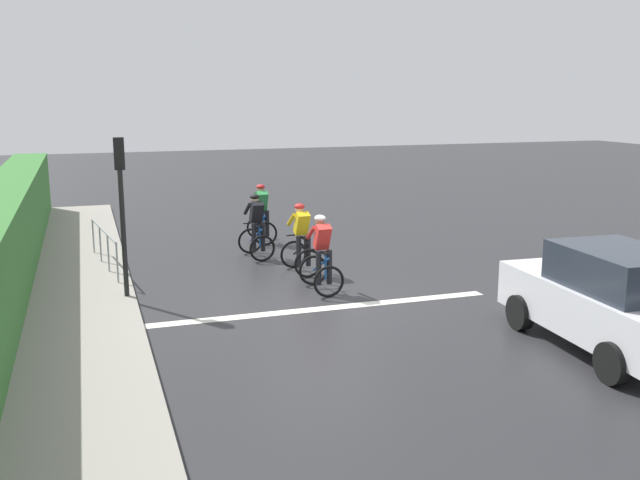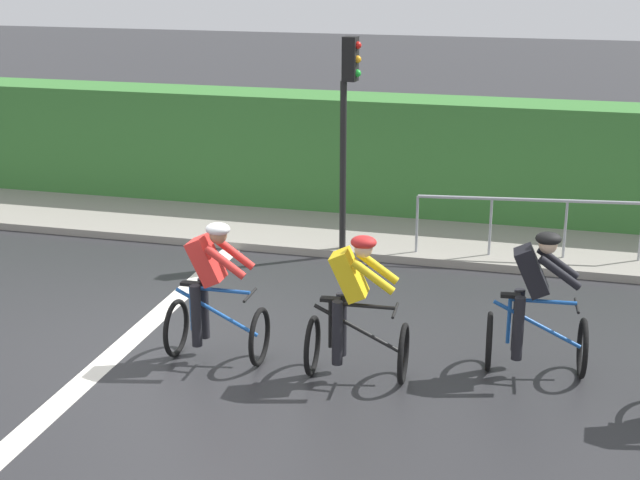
# 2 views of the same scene
# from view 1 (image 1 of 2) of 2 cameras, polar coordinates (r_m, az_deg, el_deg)

# --- Properties ---
(ground_plane) EXTENTS (80.00, 80.00, 0.00)m
(ground_plane) POSITION_cam_1_polar(r_m,az_deg,el_deg) (14.49, -0.13, -5.07)
(ground_plane) COLOR #28282B
(sidewalk_kerb) EXTENTS (2.80, 24.05, 0.12)m
(sidewalk_kerb) POSITION_cam_1_polar(r_m,az_deg,el_deg) (15.72, -19.92, -4.21)
(sidewalk_kerb) COLOR gray
(sidewalk_kerb) RESTS_ON ground
(stone_wall_low) EXTENTS (0.44, 24.05, 0.45)m
(stone_wall_low) POSITION_cam_1_polar(r_m,az_deg,el_deg) (15.74, -23.24, -3.82)
(stone_wall_low) COLOR gray
(stone_wall_low) RESTS_ON ground
(road_marking_stop_line) EXTENTS (7.00, 0.30, 0.01)m
(road_marking_stop_line) POSITION_cam_1_polar(r_m,az_deg,el_deg) (14.10, 0.42, -5.53)
(road_marking_stop_line) COLOR silver
(road_marking_stop_line) RESTS_ON ground
(cyclist_lead) EXTENTS (0.71, 1.10, 1.66)m
(cyclist_lead) POSITION_cam_1_polar(r_m,az_deg,el_deg) (20.20, -4.72, 2.03)
(cyclist_lead) COLOR black
(cyclist_lead) RESTS_ON ground
(cyclist_second) EXTENTS (0.76, 1.13, 1.66)m
(cyclist_second) POSITION_cam_1_polar(r_m,az_deg,el_deg) (18.29, -5.16, 1.00)
(cyclist_second) COLOR black
(cyclist_second) RESTS_ON ground
(cyclist_mid) EXTENTS (0.73, 1.11, 1.66)m
(cyclist_mid) POSITION_cam_1_polar(r_m,az_deg,el_deg) (16.66, -1.54, -0.02)
(cyclist_mid) COLOR black
(cyclist_mid) RESTS_ON ground
(cyclist_fourth) EXTENTS (0.69, 1.08, 1.66)m
(cyclist_fourth) POSITION_cam_1_polar(r_m,az_deg,el_deg) (15.09, 0.12, -1.26)
(cyclist_fourth) COLOR black
(cyclist_fourth) RESTS_ON ground
(car_white) EXTENTS (2.05, 4.18, 1.76)m
(car_white) POSITION_cam_1_polar(r_m,az_deg,el_deg) (12.57, 22.37, -4.47)
(car_white) COLOR silver
(car_white) RESTS_ON ground
(traffic_light_near_crossing) EXTENTS (0.22, 0.31, 3.34)m
(traffic_light_near_crossing) POSITION_cam_1_polar(r_m,az_deg,el_deg) (14.71, -15.72, 3.61)
(traffic_light_near_crossing) COLOR black
(traffic_light_near_crossing) RESTS_ON ground
(pedestrian_railing_kerbside) EXTENTS (0.49, 3.31, 1.03)m
(pedestrian_railing_kerbside) POSITION_cam_1_polar(r_m,az_deg,el_deg) (17.60, -17.04, 0.05)
(pedestrian_railing_kerbside) COLOR #999EA3
(pedestrian_railing_kerbside) RESTS_ON ground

